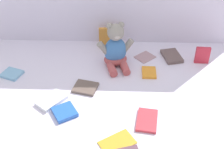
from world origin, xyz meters
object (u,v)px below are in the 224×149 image
Objects in this scene: book_case_0 at (172,56)px; book_case_12 at (117,142)px; book_case_9 at (149,72)px; book_case_10 at (12,74)px; book_case_7 at (107,37)px; book_case_11 at (51,100)px; book_case_5 at (145,57)px; book_case_8 at (65,112)px; book_case_2 at (85,88)px; book_case_1 at (202,55)px; teddy_bear at (116,50)px; book_case_3 at (147,120)px.

book_case_0 is 0.96× the size of book_case_12.
book_case_10 reaches higher than book_case_9.
book_case_7 reaches higher than book_case_11.
book_case_5 is 0.73× the size of book_case_12.
book_case_8 is 0.98× the size of book_case_10.
book_case_2 is 1.14× the size of book_case_10.
book_case_5 and book_case_12 have the same top height.
book_case_1 reaches higher than book_case_5.
book_case_11 reaches higher than book_case_9.
book_case_8 is (-0.16, -0.58, -0.05)m from book_case_7.
book_case_2 is at bearing 173.05° from book_case_12.
teddy_bear is 2.44× the size of book_case_5.
book_case_2 reaches higher than book_case_5.
teddy_bear is 0.55m from book_case_12.
book_case_12 is (-0.13, -0.12, -0.00)m from book_case_3.
book_case_5 is 0.73m from book_case_10.
book_case_12 is at bearing -89.80° from book_case_7.
book_case_9 is (-0.29, -0.11, -0.04)m from book_case_1.
teddy_bear is 1.84× the size of book_case_11.
book_case_11 reaches higher than book_case_10.
teddy_bear is 0.56m from book_case_10.
book_case_8 is 0.10m from book_case_11.
book_case_1 is at bearing -139.34° from book_case_5.
book_case_0 is 0.87m from book_case_10.
book_case_9 is (-0.14, -0.15, -0.00)m from book_case_0.
book_case_0 is at bearing 79.50° from book_case_3.
book_case_3 is (0.29, -0.21, 0.00)m from book_case_2.
book_case_0 is 1.35× the size of book_case_9.
book_case_3 is 0.49m from book_case_5.
book_case_8 is at bearing 170.81° from book_case_2.
book_case_9 is 0.72m from book_case_10.
book_case_8 is (-0.22, -0.39, -0.08)m from teddy_bear.
book_case_9 is at bearing -156.73° from book_case_1.
book_case_1 is 0.81m from book_case_8.
book_case_2 is 0.18m from book_case_11.
teddy_bear is at bearing -19.80° from book_case_2.
book_case_5 is 0.60m from book_case_11.
book_case_3 is at bearing -85.10° from teddy_bear.
teddy_bear is 1.86× the size of book_case_0.
book_case_3 reaches higher than book_case_5.
book_case_1 is 0.66m from book_case_2.
book_case_9 is at bearing 6.68° from book_case_8.
book_case_1 is 0.69× the size of book_case_12.
book_case_1 is 0.79× the size of book_case_7.
book_case_3 is at bearing -94.12° from book_case_10.
book_case_0 is at bearing -44.39° from book_case_2.
book_case_5 is at bearing -33.66° from book_case_2.
book_case_12 is (0.16, -0.33, -0.00)m from book_case_2.
book_case_10 is at bearing -169.02° from book_case_1.
book_case_11 is at bearing -152.40° from book_case_9.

